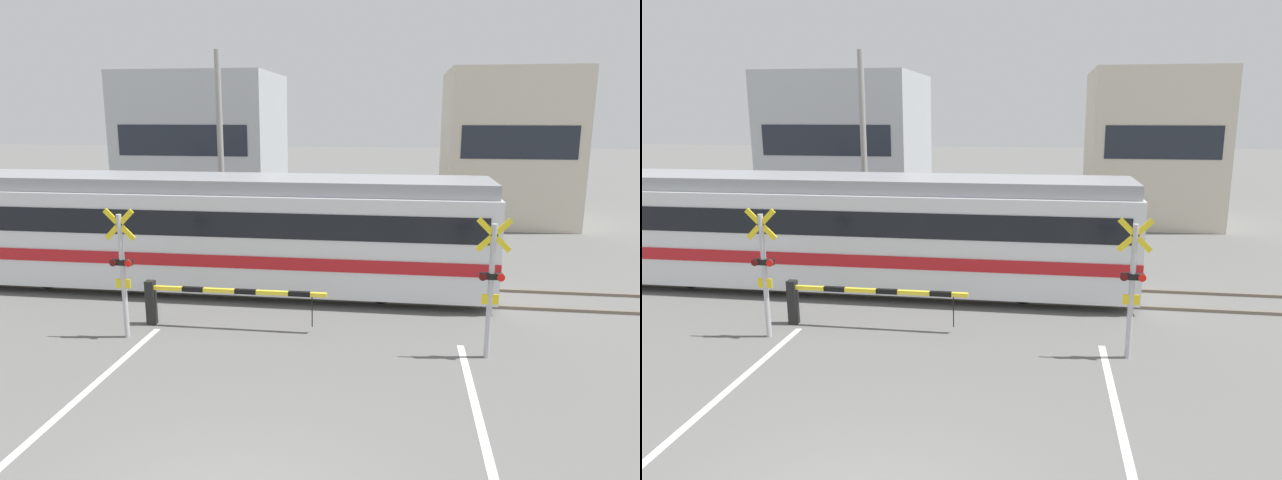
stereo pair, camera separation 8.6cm
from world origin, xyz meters
The scene contains 12 objects.
rail_track_near centered at (0.00, 8.72, 0.04)m, with size 50.00×0.10×0.08m.
rail_track_far centered at (0.00, 10.16, 0.04)m, with size 50.00×0.10×0.08m.
road_stripe_left centered at (-3.34, 1.09, 0.00)m, with size 0.14×10.18×0.01m.
commuter_train centered at (-3.03, 9.44, 1.67)m, with size 14.91×2.67×3.12m.
crossing_barrier_near centered at (-2.45, 6.48, 0.71)m, with size 4.17×0.20×1.04m.
crossing_barrier_far centered at (2.45, 12.48, 0.71)m, with size 4.17×0.20×1.04m.
crossing_signal_left centered at (-3.79, 5.66, 1.56)m, with size 0.68×0.15×2.84m.
crossing_signal_right centered at (3.79, 5.66, 1.56)m, with size 0.68×0.15×2.84m.
pedestrian centered at (-1.35, 14.12, 0.97)m, with size 0.38×0.22×1.68m.
building_left_of_street centered at (-7.40, 21.51, 3.31)m, with size 6.90×5.99×6.63m.
building_right_of_street centered at (6.65, 21.51, 3.32)m, with size 5.41×5.99×6.64m.
utility_pole_streetside centered at (-4.54, 14.98, 3.49)m, with size 0.22×0.22×6.98m.
Camera 2 is at (2.08, -5.30, 4.75)m, focal length 32.00 mm.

